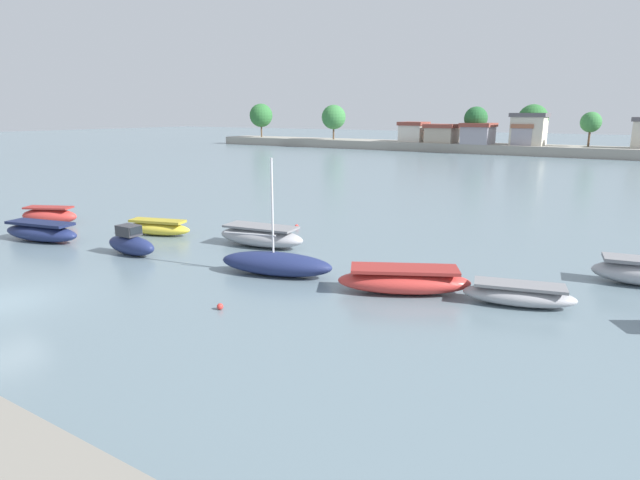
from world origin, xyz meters
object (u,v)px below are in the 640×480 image
object	(u,v)px
moored_boat_2	(158,228)
moored_boat_5	(276,263)
moored_boat_3	(131,243)
moored_boat_1	(41,232)
moored_boat_4	(261,236)
mooring_buoy_1	(297,226)
mooring_buoy_0	(220,307)
moored_boat_6	(404,281)
moored_boat_0	(49,216)
moored_boat_7	(519,295)

from	to	relation	value
moored_boat_2	moored_boat_5	xyz separation A→B (m)	(11.14, -2.69, 0.10)
moored_boat_2	moored_boat_3	distance (m)	4.63
moored_boat_1	moored_boat_5	xyz separation A→B (m)	(15.62, 2.10, -0.00)
moored_boat_2	moored_boat_3	bearing A→B (deg)	-74.87
moored_boat_2	moored_boat_4	xyz separation A→B (m)	(7.13, 1.21, 0.12)
moored_boat_1	moored_boat_3	world-z (taller)	moored_boat_3
moored_boat_2	moored_boat_3	xyz separation A→B (m)	(2.46, -3.92, 0.16)
moored_boat_4	mooring_buoy_1	size ratio (longest dim) A/B	19.98
moored_boat_5	mooring_buoy_0	bearing A→B (deg)	-94.85
mooring_buoy_1	moored_boat_6	bearing A→B (deg)	-35.78
moored_boat_0	moored_boat_4	distance (m)	16.22
moored_boat_0	moored_boat_4	world-z (taller)	moored_boat_0
moored_boat_6	mooring_buoy_1	bearing A→B (deg)	116.69
moored_boat_2	mooring_buoy_0	bearing A→B (deg)	-48.53
moored_boat_1	moored_boat_5	distance (m)	15.76
moored_boat_3	moored_boat_4	size ratio (longest dim) A/B	0.62
moored_boat_5	moored_boat_2	bearing A→B (deg)	151.19
moored_boat_1	moored_boat_7	size ratio (longest dim) A/B	1.21
moored_boat_3	moored_boat_6	xyz separation A→B (m)	(14.70, 2.10, -0.08)
mooring_buoy_0	moored_boat_7	bearing A→B (deg)	34.86
mooring_buoy_0	moored_boat_2	bearing A→B (deg)	148.37
moored_boat_4	moored_boat_0	bearing A→B (deg)	-177.66
moored_boat_1	moored_boat_0	bearing A→B (deg)	132.25
moored_boat_0	moored_boat_7	distance (m)	30.38
moored_boat_0	moored_boat_6	size ratio (longest dim) A/B	0.72
moored_boat_7	mooring_buoy_1	size ratio (longest dim) A/B	16.39
moored_boat_0	moored_boat_6	distance (m)	25.99
moored_boat_1	mooring_buoy_0	size ratio (longest dim) A/B	21.67
moored_boat_0	moored_boat_5	bearing A→B (deg)	-28.53
moored_boat_3	moored_boat_4	world-z (taller)	moored_boat_3
moored_boat_1	mooring_buoy_1	xyz separation A→B (m)	(10.63, 10.91, -0.42)
moored_boat_2	moored_boat_6	xyz separation A→B (m)	(17.16, -1.82, 0.08)
moored_boat_0	mooring_buoy_0	size ratio (longest dim) A/B	16.35
moored_boat_3	moored_boat_5	distance (m)	8.77
moored_boat_3	moored_boat_5	xyz separation A→B (m)	(8.68, 1.24, -0.06)
moored_boat_1	moored_boat_4	bearing A→B (deg)	15.15
moored_boat_5	mooring_buoy_1	xyz separation A→B (m)	(-4.99, 8.80, -0.42)
moored_boat_1	moored_boat_5	bearing A→B (deg)	-4.50
moored_boat_3	mooring_buoy_1	distance (m)	10.71
mooring_buoy_0	mooring_buoy_1	distance (m)	14.72
moored_boat_2	mooring_buoy_1	bearing A→B (deg)	27.94
moored_boat_0	mooring_buoy_0	distance (m)	21.60
moored_boat_5	moored_boat_6	size ratio (longest dim) A/B	1.00
moored_boat_1	moored_boat_2	bearing A→B (deg)	34.74
moored_boat_7	moored_boat_3	bearing A→B (deg)	174.53
moored_boat_3	mooring_buoy_1	xyz separation A→B (m)	(3.69, 10.04, -0.48)
moored_boat_4	moored_boat_5	world-z (taller)	moored_boat_5
moored_boat_5	moored_boat_6	xyz separation A→B (m)	(6.02, 0.86, -0.02)
moored_boat_7	moored_boat_5	bearing A→B (deg)	175.65
moored_boat_7	moored_boat_1	bearing A→B (deg)	173.92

